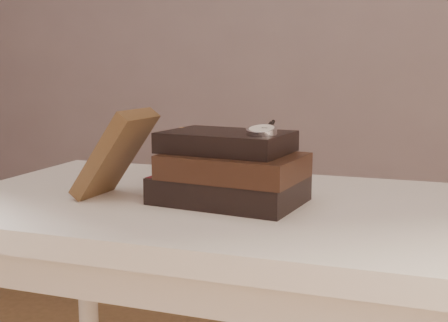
% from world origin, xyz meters
% --- Properties ---
extents(table, '(1.00, 0.60, 0.75)m').
position_xyz_m(table, '(0.00, 0.35, 0.66)').
color(table, silver).
rests_on(table, ground).
extents(book_stack, '(0.28, 0.21, 0.13)m').
position_xyz_m(book_stack, '(0.03, 0.33, 0.81)').
color(book_stack, black).
rests_on(book_stack, table).
extents(journal, '(0.14, 0.12, 0.17)m').
position_xyz_m(journal, '(-0.18, 0.30, 0.83)').
color(journal, '#3D2817').
rests_on(journal, table).
extents(pocket_watch, '(0.06, 0.16, 0.02)m').
position_xyz_m(pocket_watch, '(0.10, 0.31, 0.89)').
color(pocket_watch, silver).
rests_on(pocket_watch, book_stack).
extents(eyeglasses, '(0.12, 0.14, 0.05)m').
position_xyz_m(eyeglasses, '(-0.05, 0.43, 0.82)').
color(eyeglasses, silver).
rests_on(eyeglasses, book_stack).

